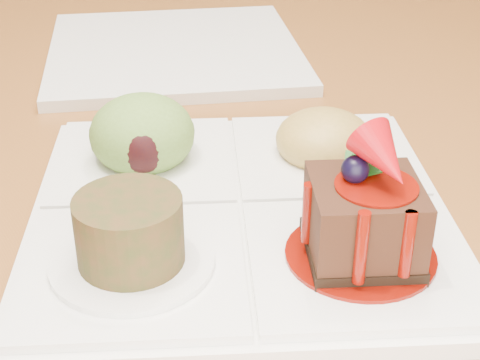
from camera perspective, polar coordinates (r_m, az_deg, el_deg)
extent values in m
cube|color=brown|center=(0.89, -7.17, 9.63)|extent=(1.00, 1.80, 0.04)
cylinder|color=brown|center=(1.87, 6.63, 8.18)|extent=(0.06, 0.06, 0.71)
cube|color=#321D10|center=(1.41, 16.89, 4.78)|extent=(0.57, 0.57, 0.04)
cylinder|color=#321D10|center=(1.37, 7.49, -6.82)|extent=(0.04, 0.04, 0.45)
cylinder|color=#321D10|center=(1.69, 9.34, 0.61)|extent=(0.04, 0.04, 0.45)
cube|color=white|center=(0.52, 0.00, -2.79)|extent=(0.31, 0.31, 0.01)
cube|color=white|center=(0.46, 9.27, -6.16)|extent=(0.15, 0.15, 0.01)
cube|color=white|center=(0.46, -8.31, -6.84)|extent=(0.15, 0.15, 0.01)
cube|color=white|center=(0.57, -7.44, 1.50)|extent=(0.15, 0.15, 0.01)
cube|color=white|center=(0.58, 6.47, 1.92)|extent=(0.15, 0.15, 0.01)
cylinder|color=#630A03|center=(0.46, 9.31, -5.73)|extent=(0.09, 0.09, 0.00)
cube|color=black|center=(0.46, 9.35, -5.41)|extent=(0.07, 0.07, 0.01)
cube|color=black|center=(0.45, 9.61, -2.71)|extent=(0.07, 0.07, 0.04)
cylinder|color=#630A03|center=(0.43, 9.85, -0.27)|extent=(0.05, 0.05, 0.00)
sphere|color=black|center=(0.43, 8.93, 0.83)|extent=(0.02, 0.02, 0.02)
cone|color=#AB0B11|center=(0.42, 11.19, 1.61)|extent=(0.04, 0.05, 0.04)
cube|color=#114411|center=(0.44, 9.85, 1.27)|extent=(0.02, 0.02, 0.01)
cube|color=#114411|center=(0.44, 8.80, 1.35)|extent=(0.02, 0.02, 0.01)
cylinder|color=#630A03|center=(0.42, 9.39, -5.23)|extent=(0.01, 0.01, 0.05)
cylinder|color=#630A03|center=(0.42, 12.86, -4.89)|extent=(0.01, 0.01, 0.04)
cylinder|color=#630A03|center=(0.44, 5.30, -2.58)|extent=(0.01, 0.01, 0.04)
cylinder|color=white|center=(0.45, -8.36, -6.33)|extent=(0.10, 0.10, 0.00)
cylinder|color=#4F2B16|center=(0.44, -8.58, -3.88)|extent=(0.06, 0.06, 0.04)
cylinder|color=#492D0F|center=(0.43, -8.73, -2.21)|extent=(0.05, 0.05, 0.00)
ellipsoid|color=olive|center=(0.56, -7.59, 3.57)|extent=(0.08, 0.08, 0.06)
ellipsoid|color=black|center=(0.54, -7.54, 2.33)|extent=(0.04, 0.03, 0.04)
ellipsoid|color=#B38A40|center=(0.57, 6.55, 3.13)|extent=(0.08, 0.08, 0.05)
cube|color=#D2480F|center=(0.58, 7.76, 3.74)|extent=(0.02, 0.02, 0.02)
cube|color=#4D811C|center=(0.59, 6.55, 4.22)|extent=(0.02, 0.02, 0.01)
cube|color=#D2480F|center=(0.58, 4.92, 3.85)|extent=(0.02, 0.02, 0.02)
cube|color=#4D811C|center=(0.56, 5.01, 3.05)|extent=(0.02, 0.02, 0.02)
cube|color=#D2480F|center=(0.56, 6.60, 2.97)|extent=(0.02, 0.02, 0.02)
cube|color=#4D811C|center=(0.57, 7.79, 3.31)|extent=(0.02, 0.02, 0.02)
cube|color=white|center=(0.83, -5.11, 9.93)|extent=(0.27, 0.27, 0.01)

